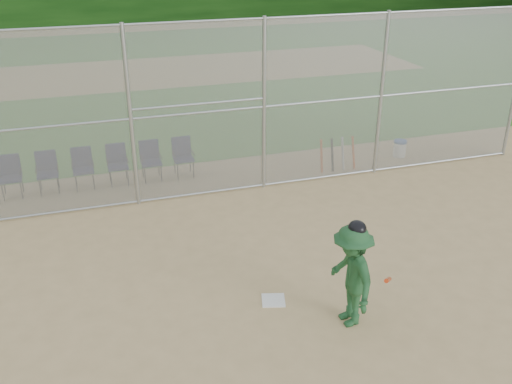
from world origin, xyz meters
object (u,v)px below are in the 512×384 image
object	(u,v)px
water_cooler	(400,148)
chair_0	(11,177)
home_plate	(273,300)
batter_at_plate	(351,275)

from	to	relation	value
water_cooler	chair_0	bearing A→B (deg)	177.15
home_plate	chair_0	world-z (taller)	chair_0
batter_at_plate	home_plate	bearing A→B (deg)	137.10
water_cooler	chair_0	distance (m)	9.94
batter_at_plate	chair_0	bearing A→B (deg)	128.82
home_plate	water_cooler	world-z (taller)	water_cooler
home_plate	batter_at_plate	bearing A→B (deg)	-42.90
home_plate	chair_0	bearing A→B (deg)	127.36
batter_at_plate	water_cooler	size ratio (longest dim) A/B	3.97
home_plate	batter_at_plate	distance (m)	1.55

